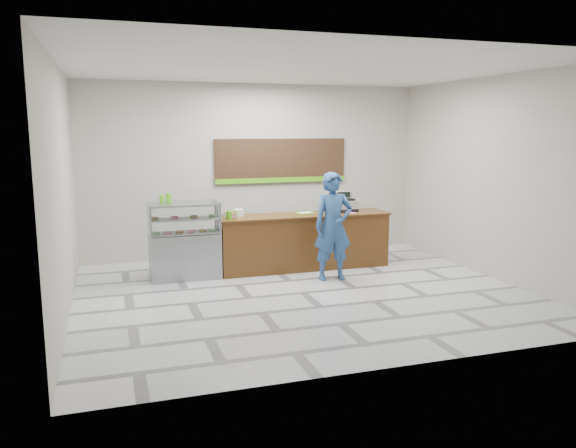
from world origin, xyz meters
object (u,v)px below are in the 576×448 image
object	(u,v)px
sales_counter	(304,241)
cash_register	(345,204)
display_case	(184,240)
customer	(333,226)
serving_tray	(305,213)

from	to	relation	value
sales_counter	cash_register	xyz separation A→B (m)	(0.89, 0.15, 0.65)
display_case	cash_register	bearing A→B (deg)	2.68
display_case	customer	size ratio (longest dim) A/B	0.71
serving_tray	customer	size ratio (longest dim) A/B	0.19
sales_counter	serving_tray	world-z (taller)	serving_tray
sales_counter	customer	distance (m)	1.02
display_case	serving_tray	xyz separation A→B (m)	(2.27, 0.07, 0.36)
customer	cash_register	bearing A→B (deg)	61.27
sales_counter	display_case	size ratio (longest dim) A/B	2.45
sales_counter	customer	size ratio (longest dim) A/B	1.74
sales_counter	display_case	xyz separation A→B (m)	(-2.22, -0.00, 0.16)
cash_register	customer	bearing A→B (deg)	-121.93
sales_counter	serving_tray	size ratio (longest dim) A/B	8.96
cash_register	customer	distance (m)	1.27
display_case	serving_tray	distance (m)	2.30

